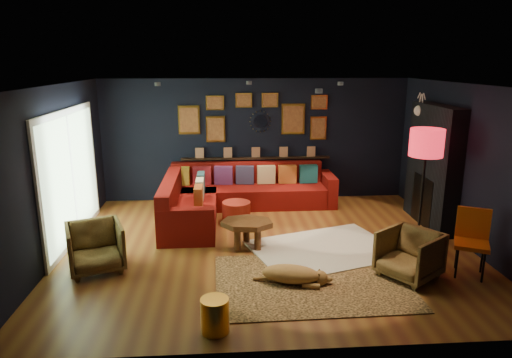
{
  "coord_description": "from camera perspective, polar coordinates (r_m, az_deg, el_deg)",
  "views": [
    {
      "loc": [
        -0.67,
        -6.91,
        2.95
      ],
      "look_at": [
        -0.16,
        0.3,
        1.07
      ],
      "focal_mm": 32.0,
      "sensor_mm": 36.0,
      "label": 1
    }
  ],
  "objects": [
    {
      "name": "floor",
      "position": [
        7.54,
        1.42,
        -8.48
      ],
      "size": [
        6.5,
        6.5,
        0.0
      ],
      "primitive_type": "plane",
      "color": "brown",
      "rests_on": "ground"
    },
    {
      "name": "room_walls",
      "position": [
        7.07,
        1.5,
        3.49
      ],
      "size": [
        6.5,
        6.5,
        6.5
      ],
      "color": "black",
      "rests_on": "ground"
    },
    {
      "name": "sectional",
      "position": [
        9.1,
        -3.5,
        -2.25
      ],
      "size": [
        3.41,
        2.69,
        0.86
      ],
      "color": "maroon",
      "rests_on": "ground"
    },
    {
      "name": "ledge",
      "position": [
        9.82,
        -0.03,
        2.63
      ],
      "size": [
        3.2,
        0.12,
        0.04
      ],
      "primitive_type": "cube",
      "color": "black",
      "rests_on": "room_walls"
    },
    {
      "name": "gallery_wall",
      "position": [
        9.71,
        -0.12,
        7.8
      ],
      "size": [
        3.15,
        0.04,
        1.02
      ],
      "color": "gold",
      "rests_on": "room_walls"
    },
    {
      "name": "sunburst_mirror",
      "position": [
        9.74,
        0.55,
        7.18
      ],
      "size": [
        0.47,
        0.16,
        0.47
      ],
      "color": "silver",
      "rests_on": "room_walls"
    },
    {
      "name": "fireplace",
      "position": [
        8.88,
        21.17,
        1.02
      ],
      "size": [
        0.31,
        1.6,
        2.2
      ],
      "color": "black",
      "rests_on": "ground"
    },
    {
      "name": "deer_head",
      "position": [
        9.18,
        20.71,
        8.02
      ],
      "size": [
        0.5,
        0.28,
        0.45
      ],
      "color": "white",
      "rests_on": "fireplace"
    },
    {
      "name": "sliding_door",
      "position": [
        8.14,
        -22.12,
        0.33
      ],
      "size": [
        0.06,
        2.8,
        2.2
      ],
      "color": "white",
      "rests_on": "ground"
    },
    {
      "name": "ceiling_spots",
      "position": [
        7.75,
        0.97,
        11.67
      ],
      "size": [
        3.3,
        2.5,
        0.06
      ],
      "color": "black",
      "rests_on": "room_walls"
    },
    {
      "name": "shag_rug",
      "position": [
        7.49,
        8.52,
        -8.69
      ],
      "size": [
        2.59,
        2.21,
        0.03
      ],
      "primitive_type": "cube",
      "rotation": [
        0.0,
        0.0,
        0.31
      ],
      "color": "silver",
      "rests_on": "ground"
    },
    {
      "name": "leopard_rug",
      "position": [
        6.47,
        6.92,
        -12.62
      ],
      "size": [
        2.65,
        1.92,
        0.01
      ],
      "primitive_type": "cube",
      "rotation": [
        0.0,
        0.0,
        0.02
      ],
      "color": "tan",
      "rests_on": "ground"
    },
    {
      "name": "coffee_table",
      "position": [
        7.37,
        -1.13,
        -5.89
      ],
      "size": [
        0.95,
        0.77,
        0.43
      ],
      "rotation": [
        0.0,
        0.0,
        -0.15
      ],
      "color": "brown",
      "rests_on": "shag_rug"
    },
    {
      "name": "pouf",
      "position": [
        8.63,
        -2.47,
        -4.0
      ],
      "size": [
        0.53,
        0.53,
        0.35
      ],
      "primitive_type": "cylinder",
      "color": "maroon",
      "rests_on": "shag_rug"
    },
    {
      "name": "armchair_left",
      "position": [
        7.01,
        -19.45,
        -7.78
      ],
      "size": [
        0.95,
        0.92,
        0.77
      ],
      "primitive_type": "imported",
      "rotation": [
        0.0,
        0.0,
        0.36
      ],
      "color": "#AC813E",
      "rests_on": "ground"
    },
    {
      "name": "armchair_right",
      "position": [
        6.76,
        18.63,
        -8.68
      ],
      "size": [
        0.97,
        0.98,
        0.74
      ],
      "primitive_type": "imported",
      "rotation": [
        0.0,
        0.0,
        -0.94
      ],
      "color": "#AC813E",
      "rests_on": "ground"
    },
    {
      "name": "gold_stool",
      "position": [
        5.32,
        -5.16,
        -16.61
      ],
      "size": [
        0.32,
        0.32,
        0.4
      ],
      "primitive_type": "cylinder",
      "color": "gold",
      "rests_on": "ground"
    },
    {
      "name": "orange_chair",
      "position": [
        7.14,
        25.4,
        -6.47
      ],
      "size": [
        0.6,
        0.6,
        0.95
      ],
      "rotation": [
        0.0,
        0.0,
        -0.47
      ],
      "color": "black",
      "rests_on": "ground"
    },
    {
      "name": "floor_lamp",
      "position": [
        7.67,
        20.51,
        3.76
      ],
      "size": [
        0.53,
        0.53,
        1.92
      ],
      "color": "black",
      "rests_on": "ground"
    },
    {
      "name": "dog",
      "position": [
        6.33,
        4.38,
        -11.37
      ],
      "size": [
        1.18,
        0.79,
        0.34
      ],
      "primitive_type": null,
      "rotation": [
        0.0,
        0.0,
        -0.26
      ],
      "color": "#B3783F",
      "rests_on": "leopard_rug"
    }
  ]
}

